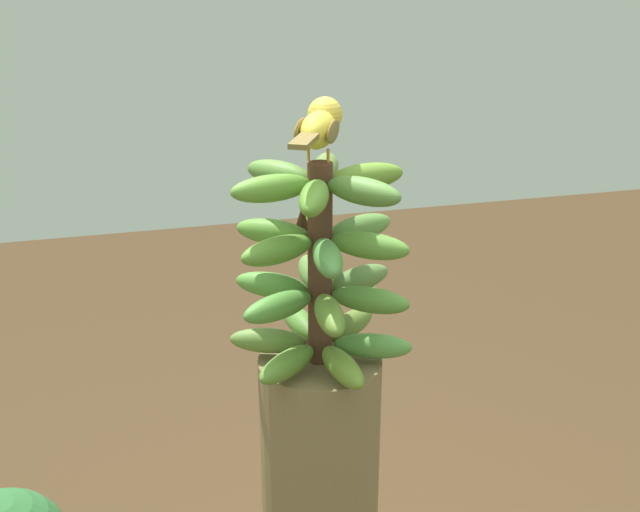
% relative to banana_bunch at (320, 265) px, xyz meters
% --- Properties ---
extents(banana_bunch, '(0.31, 0.32, 0.35)m').
position_rel_banana_bunch_xyz_m(banana_bunch, '(0.00, 0.00, 0.00)').
color(banana_bunch, '#4C2D1E').
rests_on(banana_bunch, banana_tree).
extents(perched_bird, '(0.13, 0.21, 0.09)m').
position_rel_banana_bunch_xyz_m(perched_bird, '(-0.01, -0.02, 0.23)').
color(perched_bird, '#C68933').
rests_on(perched_bird, banana_bunch).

